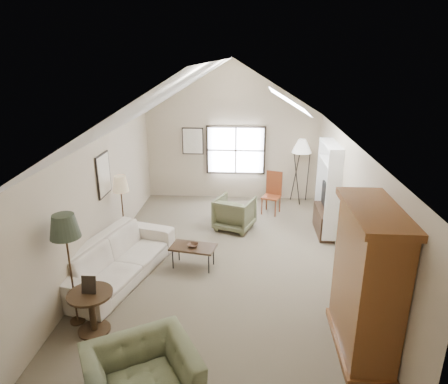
# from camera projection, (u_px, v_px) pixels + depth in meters

# --- Properties ---
(room_shell) EXTENTS (5.01, 8.01, 4.00)m
(room_shell) POSITION_uv_depth(u_px,v_px,m) (223.00, 105.00, 7.25)
(room_shell) COLOR #6D634E
(room_shell) RESTS_ON ground
(window) EXTENTS (1.72, 0.08, 1.42)m
(window) POSITION_uv_depth(u_px,v_px,m) (236.00, 150.00, 11.55)
(window) COLOR black
(window) RESTS_ON room_shell
(skylight) EXTENTS (0.80, 1.20, 0.52)m
(skylight) POSITION_uv_depth(u_px,v_px,m) (290.00, 100.00, 8.01)
(skylight) COLOR white
(skylight) RESTS_ON room_shell
(wall_art) EXTENTS (1.97, 3.71, 0.88)m
(wall_art) POSITION_uv_depth(u_px,v_px,m) (151.00, 157.00, 9.68)
(wall_art) COLOR black
(wall_art) RESTS_ON room_shell
(armoire) EXTENTS (0.60, 1.50, 2.20)m
(armoire) POSITION_uv_depth(u_px,v_px,m) (367.00, 282.00, 5.54)
(armoire) COLOR brown
(armoire) RESTS_ON ground
(tv_alcove) EXTENTS (0.32, 1.30, 2.10)m
(tv_alcove) POSITION_uv_depth(u_px,v_px,m) (328.00, 188.00, 9.28)
(tv_alcove) COLOR white
(tv_alcove) RESTS_ON ground
(media_console) EXTENTS (0.34, 1.18, 0.60)m
(media_console) POSITION_uv_depth(u_px,v_px,m) (324.00, 221.00, 9.56)
(media_console) COLOR #382316
(media_console) RESTS_ON ground
(tv_panel) EXTENTS (0.05, 0.90, 0.55)m
(tv_panel) POSITION_uv_depth(u_px,v_px,m) (326.00, 197.00, 9.36)
(tv_panel) COLOR black
(tv_panel) RESTS_ON media_console
(sofa) EXTENTS (1.74, 2.91, 0.80)m
(sofa) POSITION_uv_depth(u_px,v_px,m) (119.00, 258.00, 7.62)
(sofa) COLOR beige
(sofa) RESTS_ON ground
(armchair_near) EXTENTS (1.64, 1.58, 0.82)m
(armchair_near) POSITION_uv_depth(u_px,v_px,m) (142.00, 383.00, 4.73)
(armchair_near) COLOR #686C4C
(armchair_near) RESTS_ON ground
(armchair_far) EXTENTS (1.11, 1.13, 0.80)m
(armchair_far) POSITION_uv_depth(u_px,v_px,m) (235.00, 213.00, 9.77)
(armchair_far) COLOR #616547
(armchair_far) RESTS_ON ground
(coffee_table) EXTENTS (0.96, 0.64, 0.45)m
(coffee_table) POSITION_uv_depth(u_px,v_px,m) (193.00, 256.00, 8.05)
(coffee_table) COLOR #352615
(coffee_table) RESTS_ON ground
(bowl) EXTENTS (0.25, 0.25, 0.05)m
(bowl) POSITION_uv_depth(u_px,v_px,m) (193.00, 245.00, 7.96)
(bowl) COLOR #3C2518
(bowl) RESTS_ON coffee_table
(side_table) EXTENTS (0.84, 0.84, 0.68)m
(side_table) POSITION_uv_depth(u_px,v_px,m) (92.00, 312.00, 6.13)
(side_table) COLOR #352415
(side_table) RESTS_ON ground
(side_chair) EXTENTS (0.57, 0.57, 1.13)m
(side_chair) POSITION_uv_depth(u_px,v_px,m) (271.00, 193.00, 10.65)
(side_chair) COLOR brown
(side_chair) RESTS_ON ground
(tripod_lamp) EXTENTS (0.64, 0.64, 1.89)m
(tripod_lamp) POSITION_uv_depth(u_px,v_px,m) (300.00, 171.00, 11.35)
(tripod_lamp) COLOR white
(tripod_lamp) RESTS_ON ground
(dark_lamp) EXTENTS (0.56, 0.56, 1.90)m
(dark_lamp) POSITION_uv_depth(u_px,v_px,m) (71.00, 270.00, 6.14)
(dark_lamp) COLOR black
(dark_lamp) RESTS_ON ground
(tan_lamp) EXTENTS (0.42, 0.42, 1.71)m
(tan_lamp) POSITION_uv_depth(u_px,v_px,m) (123.00, 212.00, 8.62)
(tan_lamp) COLOR tan
(tan_lamp) RESTS_ON ground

